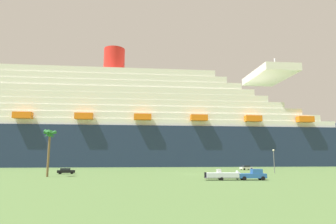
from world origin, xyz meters
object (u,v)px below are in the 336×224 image
Objects in this scene: small_boat_on_trailer at (226,175)px; palm_tree at (50,138)px; parked_car_black_coupe at (66,171)px; parked_car_white_van at (246,168)px; cruise_ship at (161,129)px; street_lamp at (274,157)px; pickup_truck at (253,175)px.

palm_tree is (-36.98, 18.17, 8.19)m from small_boat_on_trailer.
parked_car_black_coupe is 0.94× the size of parked_car_white_van.
cruise_ship is 74.10m from street_lamp.
small_boat_on_trailer is 1.30× the size of street_lamp.
street_lamp reaches higher than small_boat_on_trailer.
cruise_ship is 84.06m from palm_tree.
parked_car_white_van is at bearing 84.78° from street_lamp.
street_lamp is 20.86m from parked_car_white_van.
parked_car_black_coupe is (-58.38, 8.63, -3.71)m from street_lamp.
pickup_truck is at bearing -11.43° from small_boat_on_trailer.
cruise_ship is at bearing 113.34° from parked_car_white_van.
pickup_truck is 46.84m from parked_car_white_van.
parked_car_black_coupe is at bearing -168.90° from parked_car_white_van.
parked_car_black_coupe is at bearing 75.20° from palm_tree.
street_lamp is 59.13m from parked_car_black_coupe.
cruise_ship is 74.91m from parked_car_black_coupe.
palm_tree is 61.48m from street_lamp.
street_lamp is (18.91, 21.54, 3.49)m from pickup_truck.
cruise_ship is at bearing 105.57° from street_lamp.
parked_car_black_coupe is at bearing -122.37° from cruise_ship.
cruise_ship reaches higher than palm_tree.
small_boat_on_trailer is 0.79× the size of palm_tree.
cruise_ship reaches higher than small_boat_on_trailer.
palm_tree reaches higher than parked_car_black_coupe.
cruise_ship is 33.55× the size of street_lamp.
small_boat_on_trailer is 44.82m from parked_car_black_coupe.
cruise_ship is at bearing 59.97° from palm_tree.
cruise_ship is 56.97m from parked_car_white_van.
palm_tree is (-41.76, -72.26, -10.04)m from cruise_ship.
cruise_ship is 49.12× the size of parked_car_black_coupe.
pickup_truck is 5.48m from small_boat_on_trailer.
pickup_truck reaches higher than parked_car_black_coupe.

